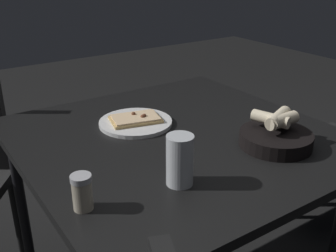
{
  "coord_description": "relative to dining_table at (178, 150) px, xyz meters",
  "views": [
    {
      "loc": [
        0.73,
        1.02,
        1.29
      ],
      "look_at": [
        0.0,
        -0.05,
        0.73
      ],
      "focal_mm": 42.95,
      "sensor_mm": 36.0,
      "label": 1
    }
  ],
  "objects": [
    {
      "name": "dining_table",
      "position": [
        0.0,
        0.0,
        0.0
      ],
      "size": [
        1.03,
        1.03,
        0.72
      ],
      "color": "black",
      "rests_on": "ground"
    },
    {
      "name": "pizza_plate",
      "position": [
        0.07,
        -0.16,
        0.07
      ],
      "size": [
        0.26,
        0.26,
        0.04
      ],
      "color": "white",
      "rests_on": "dining_table"
    },
    {
      "name": "bread_basket",
      "position": [
        -0.21,
        0.24,
        0.09
      ],
      "size": [
        0.23,
        0.23,
        0.11
      ],
      "color": "black",
      "rests_on": "dining_table"
    },
    {
      "name": "beer_glass",
      "position": [
        0.18,
        0.26,
        0.12
      ],
      "size": [
        0.07,
        0.07,
        0.14
      ],
      "color": "silver",
      "rests_on": "dining_table"
    },
    {
      "name": "pepper_shaker",
      "position": [
        0.44,
        0.22,
        0.1
      ],
      "size": [
        0.05,
        0.05,
        0.09
      ],
      "color": "#BFB299",
      "rests_on": "dining_table"
    }
  ]
}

